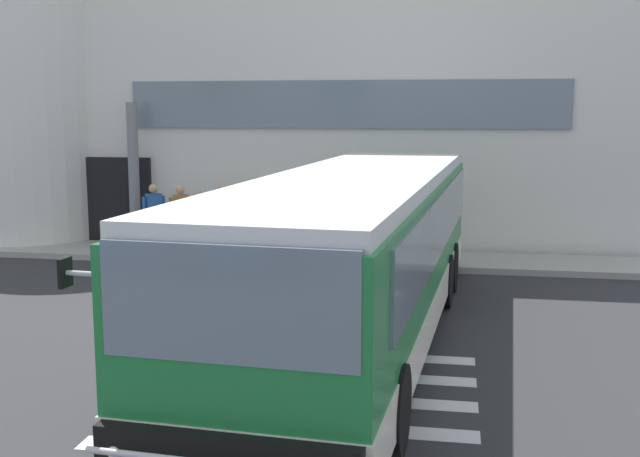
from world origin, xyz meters
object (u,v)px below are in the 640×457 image
(safety_bollard_yellow, at_px, (225,248))
(passenger_by_doorway, at_px, (181,215))
(bus_main_foreground, at_px, (356,260))
(entry_support_column, at_px, (134,174))
(passenger_near_column, at_px, (154,212))
(passenger_at_curb_edge, at_px, (223,213))

(safety_bollard_yellow, bearing_deg, passenger_by_doorway, 144.95)
(bus_main_foreground, bearing_deg, entry_support_column, 133.57)
(passenger_near_column, xyz_separation_m, passenger_at_curb_edge, (1.71, 0.36, -0.03))
(passenger_near_column, bearing_deg, entry_support_column, 140.01)
(passenger_near_column, relative_size, passenger_at_curb_edge, 1.00)
(entry_support_column, xyz_separation_m, passenger_by_doorway, (1.56, -0.80, -0.93))
(passenger_near_column, distance_m, passenger_by_doorway, 0.79)
(bus_main_foreground, relative_size, safety_bollard_yellow, 13.45)
(bus_main_foreground, distance_m, passenger_at_curb_edge, 8.04)
(entry_support_column, relative_size, passenger_near_column, 2.22)
(bus_main_foreground, relative_size, passenger_by_doorway, 7.22)
(entry_support_column, height_order, safety_bollard_yellow, entry_support_column)
(bus_main_foreground, xyz_separation_m, passenger_by_doorway, (-5.20, 6.31, -0.26))
(entry_support_column, xyz_separation_m, passenger_at_curb_edge, (2.49, -0.29, -0.93))
(passenger_near_column, bearing_deg, safety_bollard_yellow, -27.40)
(passenger_near_column, bearing_deg, passenger_at_curb_edge, 11.91)
(bus_main_foreground, height_order, passenger_at_curb_edge, bus_main_foreground)
(passenger_near_column, xyz_separation_m, safety_bollard_yellow, (2.21, -1.15, -0.66))
(passenger_by_doorway, distance_m, safety_bollard_yellow, 1.86)
(entry_support_column, distance_m, passenger_at_curb_edge, 2.67)
(bus_main_foreground, bearing_deg, passenger_at_curb_edge, 122.07)
(bus_main_foreground, relative_size, passenger_at_curb_edge, 7.22)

